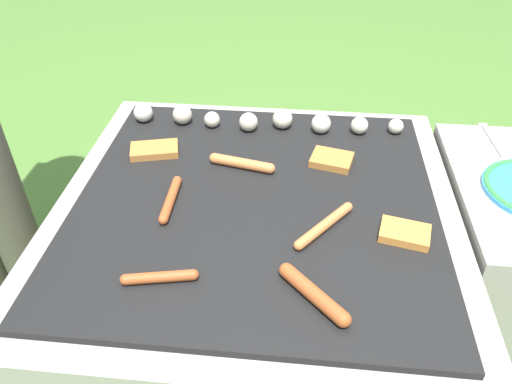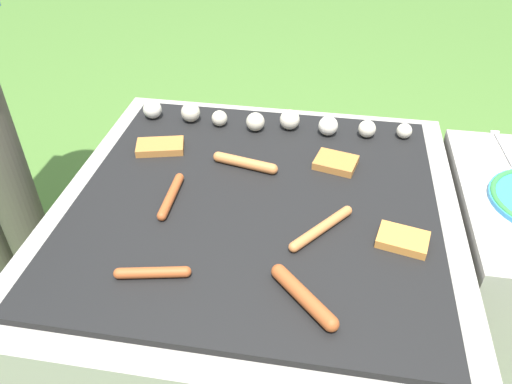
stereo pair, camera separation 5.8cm
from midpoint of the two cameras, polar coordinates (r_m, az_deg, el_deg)
ground_plane at (r=1.53m, az=-1.13°, el=-14.30°), size 14.00×14.00×0.00m
grill at (r=1.36m, az=-1.25°, el=-8.42°), size 0.97×0.97×0.46m
side_ledge at (r=1.54m, az=25.51°, el=-6.18°), size 0.36×0.58×0.46m
sausage_front_center at (r=1.20m, az=-11.12°, el=-0.84°), size 0.02×0.17×0.02m
sausage_front_right at (r=1.30m, az=-2.92°, el=3.28°), size 0.18×0.06×0.03m
sausage_mid_right at (r=1.02m, az=-12.60°, el=-9.52°), size 0.15×0.05×0.02m
sausage_back_center at (r=0.97m, az=4.84°, el=-11.55°), size 0.14×0.14×0.03m
sausage_back_right at (r=1.11m, az=6.33°, el=-3.83°), size 0.13×0.16×0.02m
bread_slice_center at (r=1.33m, az=7.40°, el=3.66°), size 0.12×0.11×0.02m
bread_slice_left at (r=1.39m, az=-12.72°, el=4.69°), size 0.14×0.10×0.02m
bread_slice_right at (r=1.13m, az=15.22°, el=-4.60°), size 0.12×0.10×0.02m
mushroom_row at (r=1.46m, az=-1.12°, el=8.27°), size 0.79×0.08×0.06m
fork_utensil at (r=1.55m, az=24.27°, el=5.65°), size 0.03×0.18×0.01m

